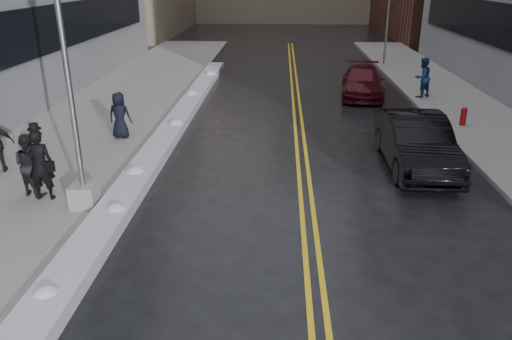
# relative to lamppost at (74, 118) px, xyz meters

# --- Properties ---
(ground) EXTENTS (160.00, 160.00, 0.00)m
(ground) POSITION_rel_lamppost_xyz_m (3.30, -2.00, -2.53)
(ground) COLOR black
(ground) RESTS_ON ground
(sidewalk_west) EXTENTS (5.50, 50.00, 0.15)m
(sidewalk_west) POSITION_rel_lamppost_xyz_m (-2.45, 8.00, -2.46)
(sidewalk_west) COLOR gray
(sidewalk_west) RESTS_ON ground
(sidewalk_east) EXTENTS (4.00, 50.00, 0.15)m
(sidewalk_east) POSITION_rel_lamppost_xyz_m (13.30, 8.00, -2.46)
(sidewalk_east) COLOR gray
(sidewalk_east) RESTS_ON ground
(lane_line_left) EXTENTS (0.12, 50.00, 0.01)m
(lane_line_left) POSITION_rel_lamppost_xyz_m (5.65, 8.00, -2.53)
(lane_line_left) COLOR gold
(lane_line_left) RESTS_ON ground
(lane_line_right) EXTENTS (0.12, 50.00, 0.01)m
(lane_line_right) POSITION_rel_lamppost_xyz_m (5.95, 8.00, -2.53)
(lane_line_right) COLOR gold
(lane_line_right) RESTS_ON ground
(snow_ridge) EXTENTS (0.90, 30.00, 0.34)m
(snow_ridge) POSITION_rel_lamppost_xyz_m (0.85, 6.00, -2.36)
(snow_ridge) COLOR silver
(snow_ridge) RESTS_ON ground
(lamppost) EXTENTS (0.65, 0.65, 7.62)m
(lamppost) POSITION_rel_lamppost_xyz_m (0.00, 0.00, 0.00)
(lamppost) COLOR gray
(lamppost) RESTS_ON sidewalk_west
(fire_hydrant) EXTENTS (0.26, 0.26, 0.73)m
(fire_hydrant) POSITION_rel_lamppost_xyz_m (12.30, 8.00, -1.98)
(fire_hydrant) COLOR maroon
(fire_hydrant) RESTS_ON sidewalk_east
(traffic_signal) EXTENTS (0.16, 0.20, 6.00)m
(traffic_signal) POSITION_rel_lamppost_xyz_m (11.80, 22.00, 0.87)
(traffic_signal) COLOR gray
(traffic_signal) RESTS_ON sidewalk_east
(pedestrian_fedora) EXTENTS (0.73, 0.51, 1.94)m
(pedestrian_fedora) POSITION_rel_lamppost_xyz_m (-1.25, 0.41, -1.41)
(pedestrian_fedora) COLOR black
(pedestrian_fedora) RESTS_ON sidewalk_west
(pedestrian_b) EXTENTS (1.03, 0.92, 1.73)m
(pedestrian_b) POSITION_rel_lamppost_xyz_m (-1.69, 0.68, -1.52)
(pedestrian_b) COLOR black
(pedestrian_b) RESTS_ON sidewalk_west
(pedestrian_c) EXTENTS (0.87, 0.62, 1.69)m
(pedestrian_c) POSITION_rel_lamppost_xyz_m (-0.79, 5.76, -1.54)
(pedestrian_c) COLOR black
(pedestrian_c) RESTS_ON sidewalk_west
(pedestrian_east) EXTENTS (1.17, 1.11, 1.90)m
(pedestrian_east) POSITION_rel_lamppost_xyz_m (11.85, 12.78, -1.43)
(pedestrian_east) COLOR navy
(pedestrian_east) RESTS_ON sidewalk_east
(car_black) EXTENTS (1.81, 5.13, 1.69)m
(car_black) POSITION_rel_lamppost_xyz_m (9.33, 3.62, -1.69)
(car_black) COLOR black
(car_black) RESTS_ON ground
(car_maroon) EXTENTS (2.57, 5.10, 1.42)m
(car_maroon) POSITION_rel_lamppost_xyz_m (9.13, 13.51, -1.82)
(car_maroon) COLOR #410A12
(car_maroon) RESTS_ON ground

